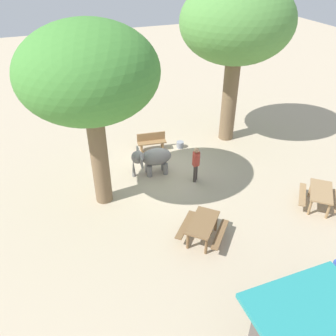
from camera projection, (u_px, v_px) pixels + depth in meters
name	position (u px, v px, depth m)	size (l,w,h in m)	color
ground_plane	(164.00, 170.00, 15.73)	(60.00, 60.00, 0.00)	#BAA88C
elephant	(152.00, 158.00, 15.08)	(1.80, 1.21, 1.24)	slate
person_handler	(196.00, 162.00, 14.54)	(0.36, 0.41, 1.62)	#3F3833
shade_tree_main	(237.00, 24.00, 15.22)	(5.19, 4.76, 7.58)	brown
shade_tree_secondary	(89.00, 75.00, 11.18)	(4.71, 4.31, 6.83)	brown
wooden_bench	(152.00, 141.00, 17.02)	(1.44, 0.57, 0.88)	olive
picnic_table_near	(203.00, 226.00, 11.81)	(2.10, 2.11, 0.78)	brown
picnic_table_far	(320.00, 195.00, 13.26)	(2.10, 2.10, 0.78)	#9E7A51
feed_bucket	(180.00, 145.00, 17.36)	(0.36, 0.36, 0.32)	gray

